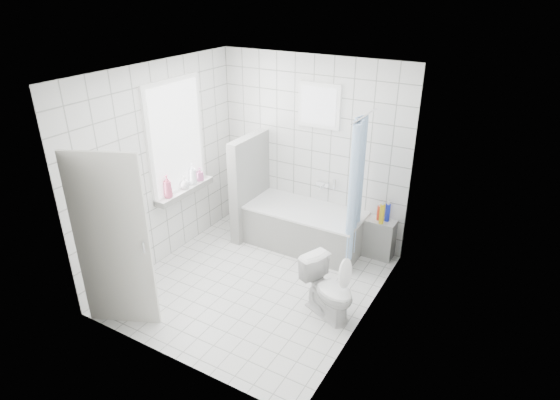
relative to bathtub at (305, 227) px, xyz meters
The scene contains 19 objects.
ground 1.17m from the bathtub, 95.67° to the right, with size 3.00×3.00×0.00m, color white.
ceiling 2.57m from the bathtub, 95.67° to the right, with size 3.00×3.00×0.00m, color white.
wall_back 1.08m from the bathtub, 106.58° to the left, with size 2.80×0.02×2.60m, color white.
wall_front 2.81m from the bathtub, 92.44° to the right, with size 2.80×0.02×2.60m, color white.
wall_left 2.14m from the bathtub, 143.34° to the right, with size 0.02×3.00×2.60m, color white.
wall_right 1.99m from the bathtub, 41.13° to the right, with size 0.02×3.00×2.60m, color white.
window_left 2.13m from the bathtub, 150.64° to the right, with size 0.01×0.90×1.40m, color white.
window_back 1.69m from the bathtub, 92.03° to the left, with size 0.50×0.01×0.50m, color white.
window_sill 1.74m from the bathtub, 149.87° to the right, with size 0.18×1.02×0.08m, color white.
door 2.73m from the bathtub, 112.23° to the right, with size 0.04×0.80×2.00m, color silver.
bathtub is the anchor object (origin of this frame).
partition_wall 0.99m from the bathtub, behind, with size 0.15×0.85×1.50m, color white.
tiled_ledge 1.03m from the bathtub, 14.27° to the left, with size 0.40×0.24×0.55m, color white.
toilet 1.52m from the bathtub, 52.77° to the right, with size 0.38×0.66×0.67m, color white.
curtain_rod 1.87m from the bathtub, ahead, with size 0.02×0.02×0.80m, color silver.
shower_curtain 1.12m from the bathtub, 11.60° to the right, with size 0.14×0.48×1.78m, color #447FC8, non-canonical shape.
tub_faucet 0.66m from the bathtub, 73.38° to the left, with size 0.18×0.06×0.06m, color silver.
sill_bottles 1.81m from the bathtub, 148.94° to the right, with size 0.17×0.78×0.31m.
ledge_bottles 1.12m from the bathtub, 13.04° to the left, with size 0.17×0.17×0.27m.
Camera 1 is at (2.69, -4.05, 3.48)m, focal length 30.00 mm.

